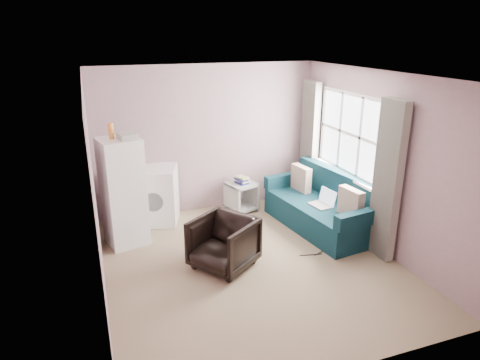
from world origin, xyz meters
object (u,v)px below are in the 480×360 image
object	(u,v)px
armchair	(223,241)
side_table	(242,195)
sofa	(323,208)
fridge	(123,192)
washing_machine	(157,194)

from	to	relation	value
armchair	side_table	bearing A→B (deg)	117.06
armchair	sofa	distance (m)	1.98
armchair	sofa	world-z (taller)	sofa
fridge	sofa	distance (m)	3.09
fridge	side_table	xyz separation A→B (m)	(2.02, 0.56, -0.51)
fridge	sofa	bearing A→B (deg)	-22.54
side_table	armchair	bearing A→B (deg)	-116.98
side_table	fridge	bearing A→B (deg)	-164.46
fridge	sofa	xyz separation A→B (m)	(3.01, -0.51, -0.48)
side_table	washing_machine	bearing A→B (deg)	178.51
washing_machine	side_table	xyz separation A→B (m)	(1.46, -0.04, -0.19)
fridge	washing_machine	distance (m)	0.88
fridge	washing_machine	xyz separation A→B (m)	(0.55, 0.60, -0.32)
side_table	sofa	xyz separation A→B (m)	(1.00, -1.07, 0.03)
armchair	washing_machine	distance (m)	1.86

